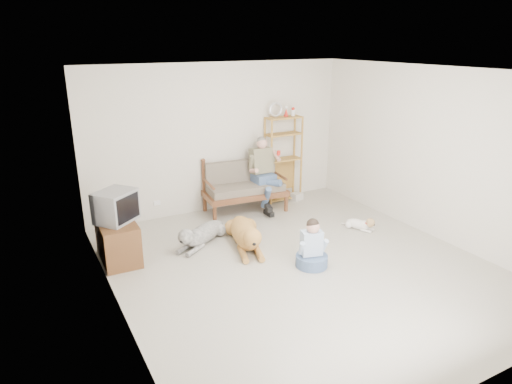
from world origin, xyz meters
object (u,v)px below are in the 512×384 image
loveseat (244,185)px  etagere (283,158)px  tv_stand (117,241)px  golden_retriever (246,234)px

loveseat → etagere: etagere is taller
tv_stand → golden_retriever: 1.92m
golden_retriever → etagere: bearing=60.1°
etagere → golden_retriever: size_ratio=1.24×
loveseat → etagere: 1.03m
etagere → tv_stand: (-3.49, -1.10, -0.56)m
loveseat → tv_stand: bearing=-154.0°
loveseat → tv_stand: (-2.54, -0.95, -0.19)m
etagere → loveseat: bearing=-170.6°
etagere → tv_stand: etagere is taller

